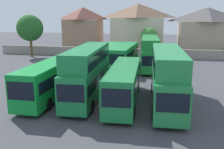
{
  "coord_description": "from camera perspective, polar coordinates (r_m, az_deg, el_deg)",
  "views": [
    {
      "loc": [
        4.99,
        -22.53,
        7.99
      ],
      "look_at": [
        0.0,
        3.0,
        1.89
      ],
      "focal_mm": 40.75,
      "sensor_mm": 36.0,
      "label": 1
    }
  ],
  "objects": [
    {
      "name": "house_terrace_left",
      "position": [
        59.11,
        -6.44,
        10.19
      ],
      "size": [
        8.14,
        7.21,
        9.73
      ],
      "color": "#9E7A60",
      "rests_on": "ground"
    },
    {
      "name": "depot_boundary_wall",
      "position": [
        49.02,
        5.12,
        4.84
      ],
      "size": [
        56.0,
        0.5,
        1.8
      ],
      "primitive_type": "cube",
      "color": "gray",
      "rests_on": "ground"
    },
    {
      "name": "bus_3",
      "position": [
        23.37,
        2.72,
        -1.76
      ],
      "size": [
        2.91,
        11.28,
        3.43
      ],
      "rotation": [
        0.0,
        0.0,
        -1.53
      ],
      "color": "#1B7A3B",
      "rests_on": "ground"
    },
    {
      "name": "bus_2",
      "position": [
        24.35,
        -5.48,
        0.89
      ],
      "size": [
        2.95,
        10.95,
        5.02
      ],
      "rotation": [
        0.0,
        0.0,
        -1.52
      ],
      "color": "#1A7B3D",
      "rests_on": "ground"
    },
    {
      "name": "bus_7",
      "position": [
        38.94,
        8.46,
        5.23
      ],
      "size": [
        3.19,
        11.64,
        4.75
      ],
      "rotation": [
        0.0,
        0.0,
        -1.5
      ],
      "color": "#1B7B30",
      "rests_on": "ground"
    },
    {
      "name": "bus_5",
      "position": [
        39.65,
        -0.4,
        4.5
      ],
      "size": [
        2.72,
        10.71,
        3.48
      ],
      "rotation": [
        0.0,
        0.0,
        -1.54
      ],
      "color": "#218B41",
      "rests_on": "ground"
    },
    {
      "name": "bus_1",
      "position": [
        25.81,
        -13.14,
        -0.53
      ],
      "size": [
        2.62,
        11.98,
        3.54
      ],
      "rotation": [
        0.0,
        0.0,
        -1.57
      ],
      "color": "#108A32",
      "rests_on": "ground"
    },
    {
      "name": "bus_6",
      "position": [
        38.88,
        2.84,
        4.32
      ],
      "size": [
        3.07,
        11.57,
        3.5
      ],
      "rotation": [
        0.0,
        0.0,
        -1.62
      ],
      "color": "#1D8A40",
      "rests_on": "ground"
    },
    {
      "name": "tree_left_of_lot",
      "position": [
        51.66,
        -17.94,
        9.87
      ],
      "size": [
        4.99,
        4.99,
        8.07
      ],
      "color": "brown",
      "rests_on": "ground"
    },
    {
      "name": "house_terrace_right",
      "position": [
        56.42,
        20.41,
        9.21
      ],
      "size": [
        11.53,
        8.09,
        9.51
      ],
      "color": "tan",
      "rests_on": "ground"
    },
    {
      "name": "house_terrace_centre",
      "position": [
        56.27,
        5.8,
        10.39
      ],
      "size": [
        11.49,
        6.98,
        10.36
      ],
      "color": "beige",
      "rests_on": "ground"
    },
    {
      "name": "bus_4",
      "position": [
        23.1,
        12.3,
        -0.01
      ],
      "size": [
        3.12,
        11.61,
        5.03
      ],
      "rotation": [
        0.0,
        0.0,
        -1.52
      ],
      "color": "#22803F",
      "rests_on": "ground"
    },
    {
      "name": "tree_behind_wall",
      "position": [
        50.97,
        8.33,
        8.54
      ],
      "size": [
        3.22,
        3.22,
        5.64
      ],
      "color": "brown",
      "rests_on": "ground"
    },
    {
      "name": "ground",
      "position": [
        41.61,
        3.97,
        2.1
      ],
      "size": [
        140.0,
        140.0,
        0.0
      ],
      "primitive_type": "plane",
      "color": "#424247"
    }
  ]
}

